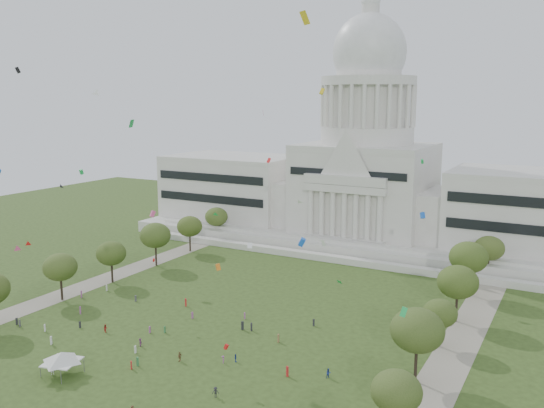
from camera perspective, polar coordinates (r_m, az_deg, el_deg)
name	(u,v)px	position (r m, az deg, el deg)	size (l,w,h in m)	color
ground	(158,366)	(114.70, -11.26, -15.50)	(400.00, 400.00, 0.00)	#314619
capitol	(365,178)	(205.37, 9.23, 2.52)	(160.00, 64.50, 91.30)	beige
path_left	(92,284)	(165.96, -17.44, -7.56)	(8.00, 160.00, 0.04)	gray
path_right	(452,359)	(120.79, 17.37, -14.40)	(8.00, 160.00, 0.04)	gray
row_tree_r_1	(396,392)	(89.92, 12.23, -17.70)	(7.58, 7.58, 10.78)	black
row_tree_l_2	(60,267)	(153.32, -20.26, -5.89)	(8.42, 8.42, 11.97)	black
row_tree_r_2	(417,330)	(106.42, 14.20, -12.04)	(9.55, 9.55, 13.58)	black
row_tree_l_3	(111,253)	(163.64, -15.65, -4.73)	(8.12, 8.12, 11.55)	black
row_tree_r_3	(440,313)	(122.83, 16.30, -10.36)	(7.01, 7.01, 9.98)	black
row_tree_l_4	(155,235)	(176.58, -11.49, -3.07)	(9.29, 9.29, 13.21)	black
row_tree_r_4	(458,282)	(136.54, 17.93, -7.37)	(9.19, 9.19, 13.06)	black
row_tree_l_5	(190,226)	(191.64, -8.17, -2.21)	(8.33, 8.33, 11.85)	black
row_tree_r_5	(469,257)	(155.68, 18.90, -5.02)	(9.82, 9.82, 13.96)	black
row_tree_l_6	(216,217)	(207.03, -5.53, -1.27)	(8.19, 8.19, 11.64)	black
row_tree_r_6	(489,248)	(172.90, 20.72, -4.12)	(8.42, 8.42, 11.97)	black
event_tent	(62,357)	(114.80, -20.12, -14.03)	(9.75, 9.75, 4.47)	#4C4C4C
person_0	(376,392)	(103.69, 10.28, -17.81)	(0.93, 0.61, 1.90)	silver
person_2	(328,373)	(108.61, 5.62, -16.35)	(0.88, 0.55, 1.82)	navy
person_3	(223,359)	(113.98, -4.87, -15.09)	(0.96, 0.50, 1.49)	#994C8C
person_4	(180,357)	(115.53, -9.13, -14.70)	(1.14, 0.62, 1.95)	olive
person_5	(140,342)	(123.50, -12.91, -13.20)	(1.56, 0.62, 1.68)	#994C8C
person_7	(52,370)	(116.41, -20.93, -15.07)	(0.72, 0.53, 1.97)	silver
person_8	(105,328)	(132.11, -16.18, -11.74)	(0.86, 0.53, 1.77)	#B21E1E
person_9	(216,392)	(102.51, -5.62, -18.06)	(1.20, 0.62, 1.85)	#26262B
person_10	(236,358)	(114.19, -3.63, -14.99)	(0.94, 0.51, 1.61)	navy
distant_crowd	(156,325)	(131.50, -11.41, -11.65)	(65.83, 35.76, 1.92)	#26262B
kite_swarm	(191,208)	(113.92, -8.05, -0.40)	(95.00, 105.23, 60.89)	green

